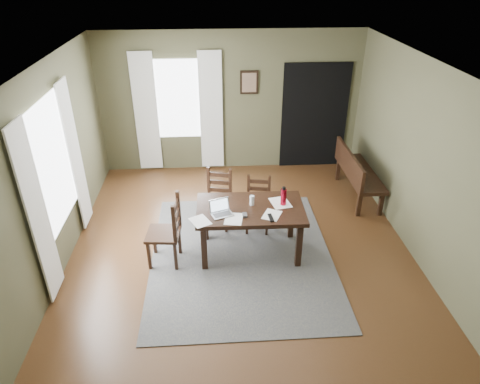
{
  "coord_description": "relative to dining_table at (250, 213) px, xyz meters",
  "views": [
    {
      "loc": [
        -0.35,
        -5.0,
        3.89
      ],
      "look_at": [
        0.0,
        0.3,
        0.9
      ],
      "focal_mm": 32.0,
      "sensor_mm": 36.0,
      "label": 1
    }
  ],
  "objects": [
    {
      "name": "framed_picture",
      "position": [
        0.22,
        2.88,
        1.08
      ],
      "size": [
        0.34,
        0.03,
        0.44
      ],
      "color": "black",
      "rests_on": "ground"
    },
    {
      "name": "tv_remote",
      "position": [
        0.25,
        -0.29,
        0.1
      ],
      "size": [
        0.07,
        0.19,
        0.02
      ],
      "primitive_type": "cube",
      "rotation": [
        0.0,
        0.0,
        0.09
      ],
      "color": "black",
      "rests_on": "dining_table"
    },
    {
      "name": "paper_e",
      "position": [
        -0.25,
        -0.28,
        0.1
      ],
      "size": [
        0.28,
        0.34,
        0.0
      ],
      "primitive_type": "cube",
      "rotation": [
        0.0,
        0.0,
        -0.17
      ],
      "color": "white",
      "rests_on": "dining_table"
    },
    {
      "name": "curtain_left_far",
      "position": [
        -2.57,
        0.94,
        0.53
      ],
      "size": [
        0.03,
        0.48,
        2.3
      ],
      "color": "silver",
      "rests_on": "ground"
    },
    {
      "name": "paper_d",
      "position": [
        0.44,
        0.1,
        0.1
      ],
      "size": [
        0.31,
        0.37,
        0.0
      ],
      "primitive_type": "cube",
      "rotation": [
        0.0,
        0.0,
        0.21
      ],
      "color": "white",
      "rests_on": "dining_table"
    },
    {
      "name": "rug",
      "position": [
        -0.13,
        -0.08,
        -0.67
      ],
      "size": [
        2.6,
        3.2,
        0.01
      ],
      "color": "#474747",
      "rests_on": "ground"
    },
    {
      "name": "bench",
      "position": [
        2.01,
        1.53,
        -0.16
      ],
      "size": [
        0.49,
        1.53,
        0.87
      ],
      "rotation": [
        0.0,
        0.0,
        1.57
      ],
      "color": "black",
      "rests_on": "ground"
    },
    {
      "name": "curtain_back_right",
      "position": [
        -0.51,
        2.86,
        0.53
      ],
      "size": [
        0.44,
        0.03,
        2.3
      ],
      "color": "silver",
      "rests_on": "ground"
    },
    {
      "name": "window_left",
      "position": [
        -2.6,
        0.12,
        0.78
      ],
      "size": [
        0.01,
        1.3,
        1.7
      ],
      "color": "white",
      "rests_on": "ground"
    },
    {
      "name": "ground",
      "position": [
        -0.13,
        -0.08,
        -0.68
      ],
      "size": [
        5.0,
        6.0,
        0.01
      ],
      "color": "#492C16"
    },
    {
      "name": "computer_mouse",
      "position": [
        -0.1,
        -0.21,
        0.11
      ],
      "size": [
        0.06,
        0.1,
        0.03
      ],
      "primitive_type": "cube",
      "rotation": [
        0.0,
        0.0,
        0.03
      ],
      "color": "#3F3F42",
      "rests_on": "dining_table"
    },
    {
      "name": "doorway_back",
      "position": [
        1.52,
        2.89,
        0.38
      ],
      "size": [
        1.3,
        0.03,
        2.1
      ],
      "color": "black",
      "rests_on": "ground"
    },
    {
      "name": "water_bottle",
      "position": [
        0.47,
        0.06,
        0.22
      ],
      "size": [
        0.09,
        0.09,
        0.28
      ],
      "rotation": [
        0.0,
        0.0,
        -0.14
      ],
      "color": "maroon",
      "rests_on": "dining_table"
    },
    {
      "name": "room_shell",
      "position": [
        -0.13,
        -0.08,
        1.13
      ],
      "size": [
        5.02,
        6.02,
        2.71
      ],
      "color": "#4A4A30",
      "rests_on": "ground"
    },
    {
      "name": "window_back",
      "position": [
        -1.13,
        2.89,
        0.78
      ],
      "size": [
        1.0,
        0.01,
        1.5
      ],
      "color": "white",
      "rests_on": "ground"
    },
    {
      "name": "drinking_glass",
      "position": [
        0.03,
        0.08,
        0.17
      ],
      "size": [
        0.07,
        0.07,
        0.14
      ],
      "primitive_type": "cylinder",
      "rotation": [
        0.0,
        0.0,
        -0.17
      ],
      "color": "silver",
      "rests_on": "dining_table"
    },
    {
      "name": "curtain_back_left",
      "position": [
        -1.75,
        2.86,
        0.53
      ],
      "size": [
        0.44,
        0.03,
        2.3
      ],
      "color": "silver",
      "rests_on": "ground"
    },
    {
      "name": "laptop",
      "position": [
        -0.42,
        -0.12,
        0.14
      ],
      "size": [
        0.34,
        0.31,
        0.19
      ],
      "rotation": [
        0.0,
        0.0,
        0.35
      ],
      "color": "#B7B7BC",
      "rests_on": "dining_table"
    },
    {
      "name": "paper_b",
      "position": [
        0.27,
        -0.21,
        0.1
      ],
      "size": [
        0.32,
        0.35,
        0.0
      ],
      "primitive_type": "cube",
      "rotation": [
        0.0,
        0.0,
        -0.44
      ],
      "color": "white",
      "rests_on": "dining_table"
    },
    {
      "name": "chair_back_right",
      "position": [
        0.18,
        0.62,
        -0.24
      ],
      "size": [
        0.44,
        0.44,
        0.87
      ],
      "rotation": [
        0.0,
        0.0,
        -0.17
      ],
      "color": "black",
      "rests_on": "rug"
    },
    {
      "name": "dining_table",
      "position": [
        0.0,
        0.0,
        0.0
      ],
      "size": [
        1.52,
        0.93,
        0.75
      ],
      "rotation": [
        0.0,
        0.0,
        -0.02
      ],
      "color": "black",
      "rests_on": "rug"
    },
    {
      "name": "paper_a",
      "position": [
        -0.7,
        -0.3,
        0.1
      ],
      "size": [
        0.33,
        0.36,
        0.0
      ],
      "primitive_type": "cube",
      "rotation": [
        0.0,
        0.0,
        0.48
      ],
      "color": "white",
      "rests_on": "dining_table"
    },
    {
      "name": "chair_back_left",
      "position": [
        -0.44,
        0.78,
        -0.21
      ],
      "size": [
        0.49,
        0.49,
        0.94
      ],
      "rotation": [
        0.0,
        0.0,
        -0.22
      ],
      "color": "black",
      "rests_on": "rug"
    },
    {
      "name": "chair_end",
      "position": [
        -1.17,
        -0.15,
        -0.16
      ],
      "size": [
        0.49,
        0.49,
        1.03
      ],
      "rotation": [
        0.0,
        0.0,
        -1.66
      ],
      "color": "black",
      "rests_on": "rug"
    },
    {
      "name": "curtain_left_near",
      "position": [
        -2.57,
        -0.7,
        0.53
      ],
      "size": [
        0.03,
        0.48,
        2.3
      ],
      "color": "silver",
      "rests_on": "ground"
    }
  ]
}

